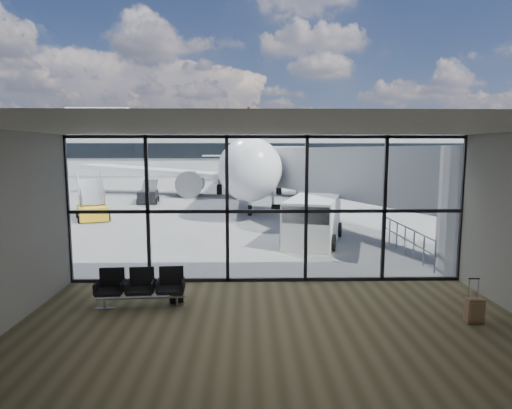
{
  "coord_description": "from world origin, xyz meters",
  "views": [
    {
      "loc": [
        -0.59,
        -12.85,
        4.04
      ],
      "look_at": [
        -0.26,
        3.0,
        2.03
      ],
      "focal_mm": 30.0,
      "sensor_mm": 36.0,
      "label": 1
    }
  ],
  "objects_px": {
    "belt_loader": "(148,196)",
    "mobile_stairs": "(92,210)",
    "service_van": "(313,220)",
    "seating_row": "(141,285)",
    "suitcase": "(475,310)",
    "airliner": "(249,163)",
    "backpack": "(176,294)"
  },
  "relations": [
    {
      "from": "service_van",
      "to": "belt_loader",
      "type": "bearing_deg",
      "value": 142.82
    },
    {
      "from": "seating_row",
      "to": "backpack",
      "type": "distance_m",
      "value": 0.95
    },
    {
      "from": "seating_row",
      "to": "mobile_stairs",
      "type": "distance_m",
      "value": 15.61
    },
    {
      "from": "airliner",
      "to": "mobile_stairs",
      "type": "relative_size",
      "value": 10.46
    },
    {
      "from": "service_van",
      "to": "belt_loader",
      "type": "distance_m",
      "value": 18.03
    },
    {
      "from": "belt_loader",
      "to": "mobile_stairs",
      "type": "xyz_separation_m",
      "value": [
        -1.46,
        -7.96,
        -0.02
      ]
    },
    {
      "from": "airliner",
      "to": "belt_loader",
      "type": "xyz_separation_m",
      "value": [
        -7.84,
        -7.49,
        -2.34
      ]
    },
    {
      "from": "airliner",
      "to": "suitcase",
      "type": "bearing_deg",
      "value": -80.53
    },
    {
      "from": "suitcase",
      "to": "airliner",
      "type": "height_order",
      "value": "airliner"
    },
    {
      "from": "service_van",
      "to": "seating_row",
      "type": "bearing_deg",
      "value": -109.53
    },
    {
      "from": "seating_row",
      "to": "backpack",
      "type": "bearing_deg",
      "value": 9.59
    },
    {
      "from": "seating_row",
      "to": "airliner",
      "type": "distance_m",
      "value": 29.96
    },
    {
      "from": "suitcase",
      "to": "airliner",
      "type": "xyz_separation_m",
      "value": [
        -5.14,
        31.04,
        2.58
      ]
    },
    {
      "from": "seating_row",
      "to": "service_van",
      "type": "relative_size",
      "value": 0.46
    },
    {
      "from": "seating_row",
      "to": "belt_loader",
      "type": "xyz_separation_m",
      "value": [
        -4.88,
        22.23,
        0.01
      ]
    },
    {
      "from": "seating_row",
      "to": "belt_loader",
      "type": "height_order",
      "value": "belt_loader"
    },
    {
      "from": "airliner",
      "to": "belt_loader",
      "type": "distance_m",
      "value": 11.09
    },
    {
      "from": "belt_loader",
      "to": "suitcase",
      "type": "bearing_deg",
      "value": -67.39
    },
    {
      "from": "mobile_stairs",
      "to": "seating_row",
      "type": "bearing_deg",
      "value": -89.87
    },
    {
      "from": "mobile_stairs",
      "to": "backpack",
      "type": "bearing_deg",
      "value": -86.66
    },
    {
      "from": "seating_row",
      "to": "suitcase",
      "type": "height_order",
      "value": "suitcase"
    },
    {
      "from": "service_van",
      "to": "suitcase",
      "type": "bearing_deg",
      "value": -57.59
    },
    {
      "from": "backpack",
      "to": "mobile_stairs",
      "type": "xyz_separation_m",
      "value": [
        -7.22,
        14.05,
        0.3
      ]
    },
    {
      "from": "service_van",
      "to": "belt_loader",
      "type": "relative_size",
      "value": 1.31
    },
    {
      "from": "suitcase",
      "to": "service_van",
      "type": "height_order",
      "value": "service_van"
    },
    {
      "from": "airliner",
      "to": "belt_loader",
      "type": "height_order",
      "value": "airliner"
    },
    {
      "from": "service_van",
      "to": "mobile_stairs",
      "type": "distance_m",
      "value": 13.73
    },
    {
      "from": "seating_row",
      "to": "suitcase",
      "type": "distance_m",
      "value": 8.2
    },
    {
      "from": "airliner",
      "to": "service_van",
      "type": "bearing_deg",
      "value": -82.99
    },
    {
      "from": "seating_row",
      "to": "airliner",
      "type": "bearing_deg",
      "value": 80.24
    },
    {
      "from": "belt_loader",
      "to": "service_van",
      "type": "bearing_deg",
      "value": -60.5
    },
    {
      "from": "service_van",
      "to": "mobile_stairs",
      "type": "bearing_deg",
      "value": 168.01
    }
  ]
}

